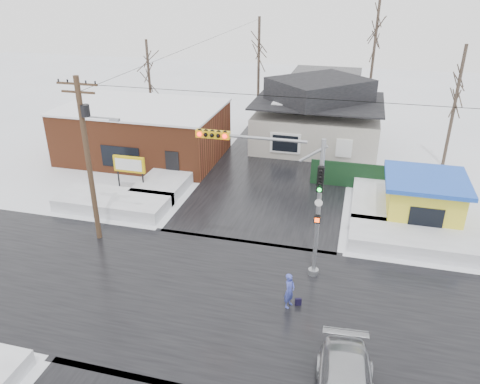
% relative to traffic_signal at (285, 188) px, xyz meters
% --- Properties ---
extents(ground, '(120.00, 120.00, 0.00)m').
position_rel_traffic_signal_xyz_m(ground, '(-2.43, -2.97, -4.54)').
color(ground, white).
rests_on(ground, ground).
extents(road_ns, '(10.00, 120.00, 0.02)m').
position_rel_traffic_signal_xyz_m(road_ns, '(-2.43, -2.97, -4.53)').
color(road_ns, black).
rests_on(road_ns, ground).
extents(road_ew, '(120.00, 10.00, 0.02)m').
position_rel_traffic_signal_xyz_m(road_ew, '(-2.43, -2.97, -4.53)').
color(road_ew, black).
rests_on(road_ew, ground).
extents(snowbank_nw, '(7.00, 3.00, 0.80)m').
position_rel_traffic_signal_xyz_m(snowbank_nw, '(-11.43, 4.03, -4.14)').
color(snowbank_nw, white).
rests_on(snowbank_nw, ground).
extents(snowbank_ne, '(7.00, 3.00, 0.80)m').
position_rel_traffic_signal_xyz_m(snowbank_ne, '(6.57, 4.03, -4.14)').
color(snowbank_ne, white).
rests_on(snowbank_ne, ground).
extents(snowbank_nside_w, '(3.00, 8.00, 0.80)m').
position_rel_traffic_signal_xyz_m(snowbank_nside_w, '(-9.43, 9.03, -4.14)').
color(snowbank_nside_w, white).
rests_on(snowbank_nside_w, ground).
extents(snowbank_nside_e, '(3.00, 8.00, 0.80)m').
position_rel_traffic_signal_xyz_m(snowbank_nside_e, '(4.57, 9.03, -4.14)').
color(snowbank_nside_e, white).
rests_on(snowbank_nside_e, ground).
extents(traffic_signal, '(6.05, 0.68, 7.00)m').
position_rel_traffic_signal_xyz_m(traffic_signal, '(0.00, 0.00, 0.00)').
color(traffic_signal, gray).
rests_on(traffic_signal, ground).
extents(utility_pole, '(3.15, 0.44, 9.00)m').
position_rel_traffic_signal_xyz_m(utility_pole, '(-10.36, 0.53, 0.57)').
color(utility_pole, '#382619').
rests_on(utility_pole, ground).
extents(brick_building, '(12.20, 8.20, 4.12)m').
position_rel_traffic_signal_xyz_m(brick_building, '(-13.43, 13.03, -2.46)').
color(brick_building, brown).
rests_on(brick_building, ground).
extents(marquee_sign, '(2.20, 0.21, 2.55)m').
position_rel_traffic_signal_xyz_m(marquee_sign, '(-11.43, 6.53, -2.62)').
color(marquee_sign, black).
rests_on(marquee_sign, ground).
extents(house, '(10.40, 8.40, 5.76)m').
position_rel_traffic_signal_xyz_m(house, '(-0.43, 19.03, -1.92)').
color(house, '#B5AEA3').
rests_on(house, ground).
extents(kiosk, '(4.60, 4.60, 2.88)m').
position_rel_traffic_signal_xyz_m(kiosk, '(7.07, 7.03, -3.08)').
color(kiosk, yellow).
rests_on(kiosk, ground).
extents(fence, '(8.00, 0.12, 1.80)m').
position_rel_traffic_signal_xyz_m(fence, '(4.07, 11.03, -3.64)').
color(fence, black).
rests_on(fence, ground).
extents(tree_far_left, '(3.00, 3.00, 10.00)m').
position_rel_traffic_signal_xyz_m(tree_far_left, '(-6.43, 23.03, 3.41)').
color(tree_far_left, '#332821').
rests_on(tree_far_left, ground).
extents(tree_far_mid, '(3.00, 3.00, 12.00)m').
position_rel_traffic_signal_xyz_m(tree_far_mid, '(3.57, 25.03, 5.00)').
color(tree_far_mid, '#332821').
rests_on(tree_far_mid, ground).
extents(tree_far_right, '(3.00, 3.00, 9.00)m').
position_rel_traffic_signal_xyz_m(tree_far_right, '(9.57, 17.03, 2.62)').
color(tree_far_right, '#332821').
rests_on(tree_far_right, ground).
extents(tree_far_west, '(3.00, 3.00, 8.00)m').
position_rel_traffic_signal_xyz_m(tree_far_west, '(-16.43, 21.03, 1.82)').
color(tree_far_west, '#332821').
rests_on(tree_far_west, ground).
extents(pedestrian, '(0.58, 0.71, 1.68)m').
position_rel_traffic_signal_xyz_m(pedestrian, '(0.79, -2.67, -3.70)').
color(pedestrian, '#3C48AA').
rests_on(pedestrian, ground).
extents(shopping_bag, '(0.30, 0.20, 0.35)m').
position_rel_traffic_signal_xyz_m(shopping_bag, '(1.19, -2.51, -4.36)').
color(shopping_bag, black).
rests_on(shopping_bag, ground).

